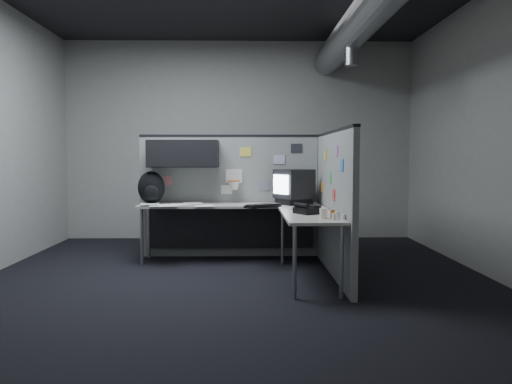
{
  "coord_description": "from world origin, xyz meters",
  "views": [
    {
      "loc": [
        0.1,
        -5.37,
        1.33
      ],
      "look_at": [
        0.22,
        0.35,
        0.93
      ],
      "focal_mm": 35.0,
      "sensor_mm": 36.0,
      "label": 1
    }
  ],
  "objects_px": {
    "monitor": "(294,186)",
    "desk": "(249,216)",
    "phone": "(308,210)",
    "keyboard": "(263,206)",
    "backpack": "(151,188)"
  },
  "relations": [
    {
      "from": "monitor",
      "to": "desk",
      "type": "bearing_deg",
      "value": -141.71
    },
    {
      "from": "desk",
      "to": "keyboard",
      "type": "xyz_separation_m",
      "value": [
        0.17,
        -0.11,
        0.14
      ]
    },
    {
      "from": "keyboard",
      "to": "phone",
      "type": "xyz_separation_m",
      "value": [
        0.45,
        -0.69,
        0.02
      ]
    },
    {
      "from": "keyboard",
      "to": "backpack",
      "type": "distance_m",
      "value": 1.5
    },
    {
      "from": "monitor",
      "to": "backpack",
      "type": "xyz_separation_m",
      "value": [
        -1.83,
        0.06,
        -0.02
      ]
    },
    {
      "from": "desk",
      "to": "phone",
      "type": "xyz_separation_m",
      "value": [
        0.62,
        -0.8,
        0.16
      ]
    },
    {
      "from": "desk",
      "to": "keyboard",
      "type": "distance_m",
      "value": 0.24
    },
    {
      "from": "keyboard",
      "to": "phone",
      "type": "relative_size",
      "value": 1.43
    },
    {
      "from": "phone",
      "to": "desk",
      "type": "bearing_deg",
      "value": 107.69
    },
    {
      "from": "keyboard",
      "to": "backpack",
      "type": "relative_size",
      "value": 1.1
    },
    {
      "from": "desk",
      "to": "backpack",
      "type": "height_order",
      "value": "backpack"
    },
    {
      "from": "monitor",
      "to": "phone",
      "type": "bearing_deg",
      "value": -74.82
    },
    {
      "from": "desk",
      "to": "phone",
      "type": "height_order",
      "value": "phone"
    },
    {
      "from": "monitor",
      "to": "keyboard",
      "type": "height_order",
      "value": "monitor"
    },
    {
      "from": "monitor",
      "to": "phone",
      "type": "relative_size",
      "value": 1.66
    }
  ]
}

